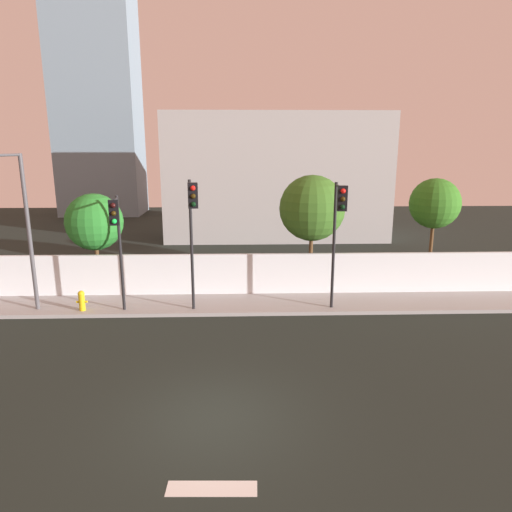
% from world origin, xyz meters
% --- Properties ---
extents(ground_plane, '(80.00, 80.00, 0.00)m').
position_xyz_m(ground_plane, '(0.00, 0.00, 0.00)').
color(ground_plane, black).
extents(sidewalk, '(36.00, 2.40, 0.15)m').
position_xyz_m(sidewalk, '(0.00, 8.20, 0.07)').
color(sidewalk, '#9B9B9B').
rests_on(sidewalk, ground).
extents(perimeter_wall, '(36.00, 0.18, 1.80)m').
position_xyz_m(perimeter_wall, '(0.00, 9.49, 1.05)').
color(perimeter_wall, white).
rests_on(perimeter_wall, sidewalk).
extents(traffic_light_left, '(0.35, 1.82, 5.07)m').
position_xyz_m(traffic_light_left, '(4.31, 6.74, 3.85)').
color(traffic_light_left, black).
rests_on(traffic_light_left, sidewalk).
extents(traffic_light_center, '(0.50, 1.73, 4.59)m').
position_xyz_m(traffic_light_center, '(-3.91, 6.75, 3.52)').
color(traffic_light_center, black).
rests_on(traffic_light_center, sidewalk).
extents(traffic_light_right, '(0.51, 1.75, 5.19)m').
position_xyz_m(traffic_light_right, '(-1.13, 6.78, 3.92)').
color(traffic_light_right, black).
rests_on(traffic_light_right, sidewalk).
extents(street_lamp_curbside, '(0.94, 2.07, 6.16)m').
position_xyz_m(street_lamp_curbside, '(-7.68, 7.46, 3.85)').
color(street_lamp_curbside, '#4C4C51').
rests_on(street_lamp_curbside, sidewalk).
extents(fire_hydrant, '(0.44, 0.26, 0.83)m').
position_xyz_m(fire_hydrant, '(-5.71, 7.48, 0.59)').
color(fire_hydrant, gold).
rests_on(fire_hydrant, sidewalk).
extents(roadside_tree_leftmost, '(2.56, 2.56, 4.52)m').
position_xyz_m(roadside_tree_leftmost, '(-5.94, 10.55, 3.23)').
color(roadside_tree_leftmost, brown).
rests_on(roadside_tree_leftmost, ground).
extents(roadside_tree_midleft, '(2.99, 2.99, 5.32)m').
position_xyz_m(roadside_tree_midleft, '(3.92, 10.55, 3.81)').
color(roadside_tree_midleft, brown).
rests_on(roadside_tree_midleft, ground).
extents(roadside_tree_midright, '(2.29, 2.29, 5.15)m').
position_xyz_m(roadside_tree_midright, '(9.55, 10.55, 3.99)').
color(roadside_tree_midright, brown).
rests_on(roadside_tree_midright, ground).
extents(low_building_distant, '(15.60, 6.00, 8.78)m').
position_xyz_m(low_building_distant, '(3.21, 23.49, 4.39)').
color(low_building_distant, '#A4A4A4').
rests_on(low_building_distant, ground).
extents(tower_on_skyline, '(7.50, 5.00, 29.47)m').
position_xyz_m(tower_on_skyline, '(-12.70, 35.49, 14.73)').
color(tower_on_skyline, '#7490A3').
rests_on(tower_on_skyline, ground).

